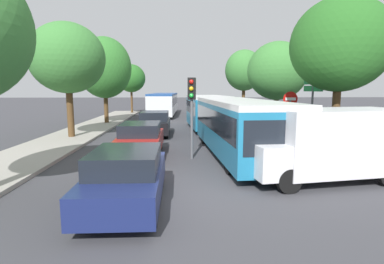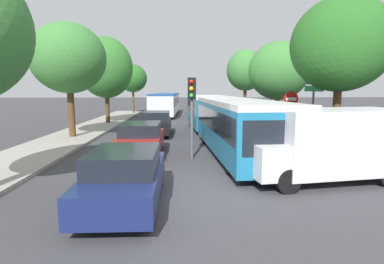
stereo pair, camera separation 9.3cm
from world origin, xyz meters
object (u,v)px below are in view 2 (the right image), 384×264
at_px(queued_car_navy, 125,177).
at_px(tree_left_mid, 68,58).
at_px(traffic_light, 192,100).
at_px(tree_left_far, 106,68).
at_px(tree_right_near, 341,45).
at_px(city_bus_rear, 166,103).
at_px(tree_right_far, 246,70).
at_px(queued_car_red, 141,139).
at_px(articulated_bus, 222,116).
at_px(tree_left_distant, 133,78).
at_px(queued_car_black, 156,123).
at_px(white_van, 330,143).
at_px(no_entry_sign, 290,111).
at_px(direction_sign_post, 313,97).
at_px(tree_right_mid, 277,72).

bearing_deg(queued_car_navy, tree_left_mid, 25.59).
relative_size(traffic_light, tree_left_far, 0.47).
bearing_deg(tree_left_far, tree_right_near, -46.29).
distance_m(city_bus_rear, tree_right_far, 9.54).
distance_m(city_bus_rear, queued_car_red, 21.07).
xyz_separation_m(articulated_bus, tree_left_distant, (-7.94, 19.59, 2.77)).
height_order(city_bus_rear, tree_left_mid, tree_left_mid).
height_order(queued_car_black, white_van, white_van).
xyz_separation_m(queued_car_black, no_entry_sign, (6.85, -5.04, 1.11)).
bearing_deg(articulated_bus, queued_car_navy, -25.61).
distance_m(city_bus_rear, traffic_light, 21.90).
relative_size(queued_car_black, direction_sign_post, 1.22).
bearing_deg(queued_car_red, tree_left_mid, 44.49).
bearing_deg(tree_right_far, articulated_bus, -106.71).
xyz_separation_m(city_bus_rear, direction_sign_post, (8.13, -19.76, 1.13)).
bearing_deg(traffic_light, white_van, 62.57).
relative_size(queued_car_navy, tree_left_distant, 0.71).
height_order(tree_left_distant, tree_right_near, tree_right_near).
bearing_deg(tree_left_far, queued_car_red, -70.58).
relative_size(tree_left_mid, tree_right_far, 0.95).
height_order(white_van, tree_left_mid, tree_left_mid).
bearing_deg(tree_right_near, queued_car_navy, -148.47).
bearing_deg(white_van, no_entry_sign, -104.68).
xyz_separation_m(tree_left_distant, tree_right_near, (12.12, -23.97, 0.51)).
relative_size(tree_left_far, tree_right_near, 1.08).
distance_m(white_van, tree_left_far, 19.95).
bearing_deg(direction_sign_post, tree_right_far, -103.78).
height_order(white_van, traffic_light, traffic_light).
height_order(queued_car_red, no_entry_sign, no_entry_sign).
xyz_separation_m(queued_car_red, tree_right_far, (8.72, 18.83, 4.15)).
xyz_separation_m(queued_car_red, tree_right_near, (8.29, -0.85, 3.97)).
distance_m(traffic_light, tree_right_mid, 11.21).
relative_size(queued_car_red, tree_right_mid, 0.67).
relative_size(tree_left_mid, tree_right_near, 1.01).
distance_m(articulated_bus, queued_car_navy, 10.03).
bearing_deg(queued_car_red, white_van, -121.52).
bearing_deg(no_entry_sign, tree_right_mid, 167.24).
height_order(tree_left_mid, tree_right_far, tree_right_far).
height_order(city_bus_rear, tree_left_far, tree_left_far).
xyz_separation_m(tree_left_distant, tree_right_mid, (12.50, -14.81, -0.09)).
bearing_deg(tree_left_far, tree_left_distant, 87.08).
xyz_separation_m(articulated_bus, tree_right_near, (4.17, -4.37, 3.29)).
bearing_deg(tree_right_mid, tree_right_far, 89.80).
relative_size(queued_car_red, tree_right_far, 0.60).
xyz_separation_m(direction_sign_post, tree_right_mid, (0.43, 7.01, 1.56)).
xyz_separation_m(direction_sign_post, tree_right_far, (0.47, 17.54, 2.34)).
xyz_separation_m(queued_car_navy, tree_left_far, (-4.70, 18.13, 3.95)).
xyz_separation_m(no_entry_sign, tree_left_mid, (-11.70, 3.83, 2.81)).
bearing_deg(queued_car_red, queued_car_black, -1.49).
bearing_deg(direction_sign_post, articulated_bus, -40.59).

